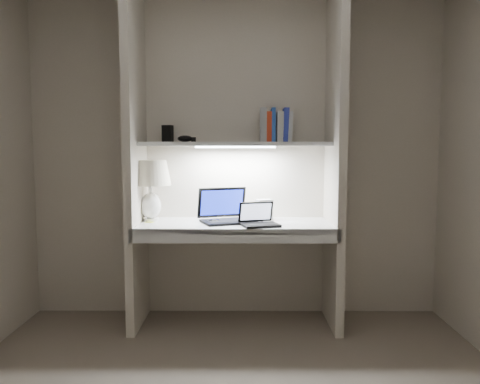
{
  "coord_description": "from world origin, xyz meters",
  "views": [
    {
      "loc": [
        0.05,
        -2.2,
        1.32
      ],
      "look_at": [
        0.04,
        1.05,
        1.01
      ],
      "focal_mm": 35.0,
      "sensor_mm": 36.0,
      "label": 1
    }
  ],
  "objects_px": {
    "table_lamp": "(150,180)",
    "speaker": "(264,210)",
    "book_row": "(276,126)",
    "laptop_netbook": "(259,220)",
    "laptop_main": "(226,214)"
  },
  "relations": [
    {
      "from": "laptop_main",
      "to": "speaker",
      "type": "height_order",
      "value": "laptop_main"
    },
    {
      "from": "laptop_main",
      "to": "laptop_netbook",
      "type": "relative_size",
      "value": 1.52
    },
    {
      "from": "table_lamp",
      "to": "book_row",
      "type": "height_order",
      "value": "book_row"
    },
    {
      "from": "laptop_main",
      "to": "book_row",
      "type": "height_order",
      "value": "book_row"
    },
    {
      "from": "laptop_main",
      "to": "speaker",
      "type": "relative_size",
      "value": 2.89
    },
    {
      "from": "table_lamp",
      "to": "speaker",
      "type": "distance_m",
      "value": 0.89
    },
    {
      "from": "table_lamp",
      "to": "laptop_netbook",
      "type": "distance_m",
      "value": 0.88
    },
    {
      "from": "table_lamp",
      "to": "speaker",
      "type": "relative_size",
      "value": 2.87
    },
    {
      "from": "speaker",
      "to": "table_lamp",
      "type": "bearing_deg",
      "value": 160.58
    },
    {
      "from": "laptop_netbook",
      "to": "speaker",
      "type": "bearing_deg",
      "value": 61.61
    },
    {
      "from": "speaker",
      "to": "book_row",
      "type": "relative_size",
      "value": 0.63
    },
    {
      "from": "speaker",
      "to": "book_row",
      "type": "xyz_separation_m",
      "value": [
        0.08,
        0.03,
        0.63
      ]
    },
    {
      "from": "laptop_main",
      "to": "laptop_netbook",
      "type": "xyz_separation_m",
      "value": [
        0.24,
        -0.18,
        -0.02
      ]
    },
    {
      "from": "laptop_main",
      "to": "book_row",
      "type": "relative_size",
      "value": 1.82
    },
    {
      "from": "table_lamp",
      "to": "speaker",
      "type": "height_order",
      "value": "table_lamp"
    }
  ]
}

